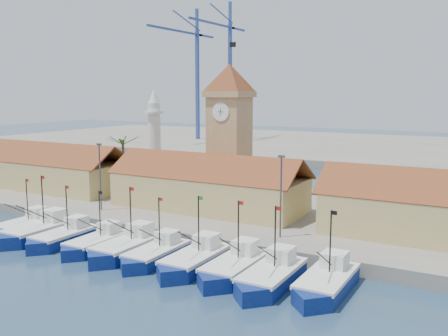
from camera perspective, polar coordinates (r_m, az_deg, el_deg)
The scene contains 21 objects.
ground at distance 53.42m, azimuth -13.13°, elevation -10.34°, with size 400.00×400.00×0.00m, color navy.
quay at distance 71.98m, azimuth -0.15°, elevation -4.55°, with size 140.00×32.00×1.50m, color gray.
terminal at distance 151.88m, azimuth 16.03°, elevation 2.17°, with size 240.00×80.00×2.00m, color gray.
boat_0 at distance 66.84m, azimuth -21.99°, elevation -6.25°, with size 3.38×9.27×7.01m.
boat_1 at distance 63.20m, azimuth -20.51°, elevation -6.92°, with size 3.82×10.47×7.92m.
boat_2 at distance 60.24m, azimuth -17.98°, elevation -7.63°, with size 3.42×9.37×7.09m.
boat_3 at distance 57.03m, azimuth -14.47°, elevation -8.41°, with size 3.33×9.12×6.90m.
boat_4 at distance 54.44m, azimuth -11.16°, elevation -9.03°, with size 3.73×10.21×7.72m.
boat_5 at distance 52.04m, azimuth -7.91°, elevation -9.86°, with size 3.38×9.25×7.00m.
boat_6 at distance 49.67m, azimuth -3.47°, elevation -10.63°, with size 3.67×10.04×7.60m.
boat_7 at distance 47.70m, azimuth 1.11°, elevation -11.45°, with size 3.65×10.00×7.57m.
boat_8 at distance 45.61m, azimuth 5.32°, elevation -12.44°, with size 3.67×10.06×7.61m.
boat_9 at distance 44.99m, azimuth 11.56°, elevation -12.89°, with size 3.64×9.98×7.55m.
hall_left at distance 88.57m, azimuth -19.83°, elevation -0.45°, with size 31.20×10.13×7.61m.
hall_center at distance 67.93m, azimuth -1.81°, elevation -2.56°, with size 27.04×10.13×7.61m.
clock_tower at distance 72.02m, azimuth 0.63°, elevation 4.49°, with size 5.80×5.80×22.70m.
minaret at distance 82.05m, azimuth -7.94°, elevation 3.34°, with size 3.00×3.00×16.30m.
palm_tree at distance 84.02m, azimuth -11.43°, elevation 0.99°, with size 5.60×5.03×8.39m.
lamp_posts at distance 60.60m, azimuth -5.33°, elevation -1.56°, with size 80.70×0.25×9.03m.
crane_blue_far at distance 163.15m, azimuth -3.43°, elevation 11.47°, with size 1.00×35.72×41.59m.
crane_blue_near at distance 164.14m, azimuth 0.42°, elevation 11.88°, with size 1.00×34.06×43.94m.
Camera 1 is at (34.47, -37.03, 17.14)m, focal length 40.00 mm.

